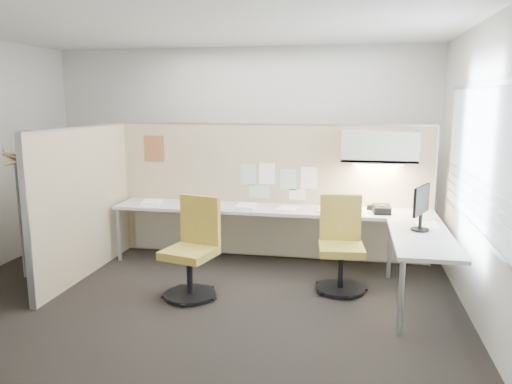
% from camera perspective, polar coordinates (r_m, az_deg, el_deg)
% --- Properties ---
extents(floor, '(5.50, 4.50, 0.01)m').
position_cam_1_polar(floor, '(5.45, -6.94, -11.96)').
color(floor, black).
rests_on(floor, ground).
extents(ceiling, '(5.50, 4.50, 0.01)m').
position_cam_1_polar(ceiling, '(5.09, -7.68, 18.73)').
color(ceiling, white).
rests_on(ceiling, wall_back).
extents(wall_back, '(5.50, 0.02, 2.80)m').
position_cam_1_polar(wall_back, '(7.24, -1.74, 5.19)').
color(wall_back, beige).
rests_on(wall_back, ground).
extents(wall_front, '(5.50, 0.02, 2.80)m').
position_cam_1_polar(wall_front, '(3.06, -20.50, -2.81)').
color(wall_front, beige).
rests_on(wall_front, ground).
extents(wall_right, '(0.02, 4.50, 2.80)m').
position_cam_1_polar(wall_right, '(4.97, 24.46, 1.82)').
color(wall_right, beige).
rests_on(wall_right, ground).
extents(window_pane, '(0.01, 2.80, 1.30)m').
position_cam_1_polar(window_pane, '(4.95, 24.31, 3.55)').
color(window_pane, '#A5B1C0').
rests_on(window_pane, wall_right).
extents(partition_back, '(4.10, 0.06, 1.75)m').
position_cam_1_polar(partition_back, '(6.57, 1.73, 0.03)').
color(partition_back, '#C5AF88').
rests_on(partition_back, floor).
extents(partition_left, '(0.06, 2.20, 1.75)m').
position_cam_1_polar(partition_left, '(6.23, -18.96, -1.13)').
color(partition_left, '#C5AF88').
rests_on(partition_left, floor).
extents(desk, '(4.00, 2.07, 0.73)m').
position_cam_1_polar(desk, '(6.12, 4.53, -3.40)').
color(desk, beige).
rests_on(desk, floor).
extents(overhead_bin, '(0.90, 0.36, 0.38)m').
position_cam_1_polar(overhead_bin, '(6.21, 13.89, 5.03)').
color(overhead_bin, beige).
rests_on(overhead_bin, partition_back).
extents(task_light_strip, '(0.60, 0.06, 0.02)m').
position_cam_1_polar(task_light_strip, '(6.23, 13.81, 3.11)').
color(task_light_strip, '#FFEABF').
rests_on(task_light_strip, overhead_bin).
extents(pinned_papers, '(1.01, 0.00, 0.47)m').
position_cam_1_polar(pinned_papers, '(6.50, 2.38, 1.32)').
color(pinned_papers, '#8CBF8C').
rests_on(pinned_papers, partition_back).
extents(poster, '(0.28, 0.00, 0.35)m').
position_cam_1_polar(poster, '(6.90, -11.58, 4.89)').
color(poster, orange).
rests_on(poster, partition_back).
extents(chair_left, '(0.59, 0.61, 1.05)m').
position_cam_1_polar(chair_left, '(5.36, -7.20, -6.71)').
color(chair_left, black).
rests_on(chair_left, floor).
extents(chair_right, '(0.54, 0.55, 1.02)m').
position_cam_1_polar(chair_right, '(5.58, 9.66, -6.24)').
color(chair_right, black).
rests_on(chair_right, floor).
extents(monitor, '(0.21, 0.42, 0.47)m').
position_cam_1_polar(monitor, '(5.40, 18.37, -1.41)').
color(monitor, black).
rests_on(monitor, desk).
extents(phone, '(0.23, 0.21, 0.12)m').
position_cam_1_polar(phone, '(6.13, 14.12, -1.94)').
color(phone, black).
rests_on(phone, desk).
extents(stapler, '(0.14, 0.05, 0.05)m').
position_cam_1_polar(stapler, '(6.30, 10.20, -1.70)').
color(stapler, black).
rests_on(stapler, desk).
extents(tape_dispenser, '(0.11, 0.09, 0.06)m').
position_cam_1_polar(tape_dispenser, '(6.31, 13.06, -1.75)').
color(tape_dispenser, black).
rests_on(tape_dispenser, desk).
extents(coat_hook, '(0.18, 0.49, 1.46)m').
position_cam_1_polar(coat_hook, '(5.36, -25.33, 2.38)').
color(coat_hook, silver).
rests_on(coat_hook, partition_left).
extents(paper_stack_0, '(0.28, 0.34, 0.04)m').
position_cam_1_polar(paper_stack_0, '(6.67, -11.83, -1.15)').
color(paper_stack_0, white).
rests_on(paper_stack_0, desk).
extents(paper_stack_1, '(0.28, 0.34, 0.02)m').
position_cam_1_polar(paper_stack_1, '(6.51, -5.74, -1.34)').
color(paper_stack_1, white).
rests_on(paper_stack_1, desk).
extents(paper_stack_2, '(0.24, 0.31, 0.05)m').
position_cam_1_polar(paper_stack_2, '(6.22, -1.17, -1.70)').
color(paper_stack_2, white).
rests_on(paper_stack_2, desk).
extents(paper_stack_3, '(0.29, 0.34, 0.01)m').
position_cam_1_polar(paper_stack_3, '(6.23, 3.61, -1.87)').
color(paper_stack_3, white).
rests_on(paper_stack_3, desk).
extents(paper_stack_4, '(0.24, 0.31, 0.02)m').
position_cam_1_polar(paper_stack_4, '(6.18, 8.17, -2.01)').
color(paper_stack_4, white).
rests_on(paper_stack_4, desk).
extents(paper_stack_5, '(0.26, 0.32, 0.02)m').
position_cam_1_polar(paper_stack_5, '(5.67, 18.92, -3.62)').
color(paper_stack_5, white).
rests_on(paper_stack_5, desk).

